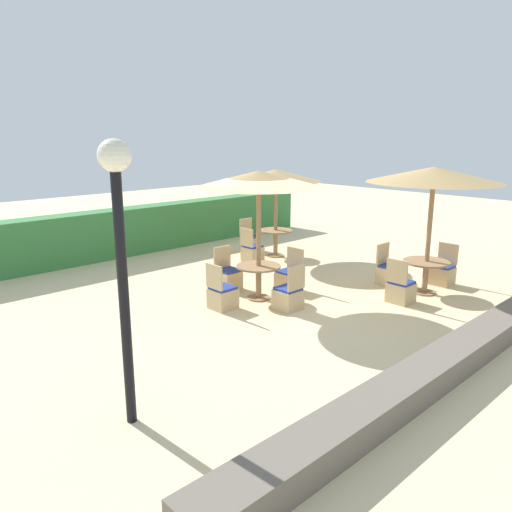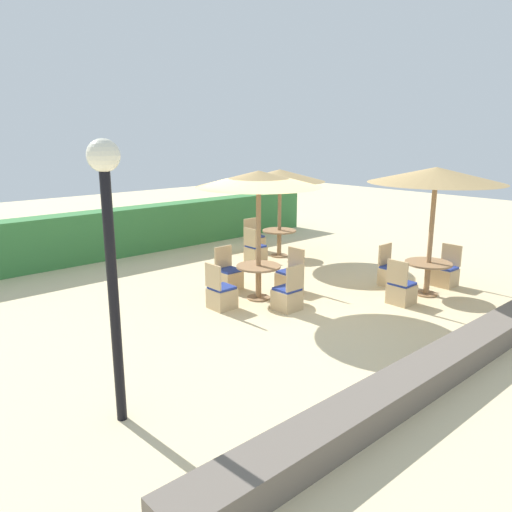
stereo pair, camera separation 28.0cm
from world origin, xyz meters
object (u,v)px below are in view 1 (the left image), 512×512
at_px(patio_chair_back_right_north, 250,242).
at_px(patio_chair_center_south, 289,297).
at_px(parasol_center, 259,179).
at_px(patio_chair_front_right_north, 389,273).
at_px(lamp_post, 119,229).
at_px(patio_chair_front_right_east, 442,273).
at_px(round_table_back_right, 276,236).
at_px(round_table_front_right, 426,269).
at_px(patio_chair_center_west, 222,296).
at_px(patio_chair_center_north, 228,277).
at_px(parasol_front_right, 434,175).
at_px(patio_chair_back_right_west, 252,252).
at_px(patio_chair_center_east, 289,279).
at_px(parasol_back_right, 276,176).
at_px(patio_chair_front_right_west, 400,290).
at_px(round_table_center, 259,274).

height_order(patio_chair_back_right_north, patio_chair_center_south, same).
bearing_deg(parasol_center, patio_chair_front_right_north, -24.68).
bearing_deg(patio_chair_center_south, lamp_post, -162.30).
relative_size(patio_chair_front_right_east, round_table_back_right, 1.00).
distance_m(round_table_front_right, patio_chair_center_west, 4.43).
xyz_separation_m(lamp_post, patio_chair_front_right_north, (7.14, 0.92, -2.09)).
height_order(patio_chair_center_south, patio_chair_center_north, same).
height_order(parasol_front_right, parasol_center, parasol_front_right).
relative_size(patio_chair_back_right_north, patio_chair_back_right_west, 1.00).
bearing_deg(parasol_center, patio_chair_back_right_west, 49.34).
bearing_deg(parasol_front_right, patio_chair_center_north, 132.11).
xyz_separation_m(parasol_center, patio_chair_center_east, (0.88, -0.06, -2.21)).
height_order(lamp_post, patio_chair_front_right_east, lamp_post).
distance_m(lamp_post, patio_chair_center_east, 5.97).
xyz_separation_m(parasol_front_right, patio_chair_front_right_north, (0.02, 0.89, -2.27)).
distance_m(patio_chair_front_right_north, parasol_back_right, 4.16).
distance_m(parasol_front_right, patio_chair_back_right_west, 5.16).
bearing_deg(lamp_post, patio_chair_front_right_west, 0.66).
distance_m(parasol_back_right, round_table_back_right, 1.68).
distance_m(round_table_front_right, patio_chair_front_right_west, 0.96).
height_order(patio_chair_center_west, patio_chair_center_north, same).
relative_size(parasol_back_right, patio_chair_center_south, 2.64).
bearing_deg(patio_chair_back_right_north, patio_chair_front_right_north, 90.00).
xyz_separation_m(round_table_front_right, patio_chair_center_west, (-3.80, 2.26, -0.28)).
relative_size(round_table_back_right, patio_chair_center_south, 1.00).
relative_size(parasol_front_right, round_table_back_right, 2.93).
relative_size(patio_chair_front_right_north, round_table_back_right, 1.00).
distance_m(round_table_back_right, round_table_center, 3.74).
height_order(patio_chair_front_right_north, round_table_center, patio_chair_front_right_north).
height_order(round_table_front_right, patio_chair_front_right_east, patio_chair_front_right_east).
height_order(patio_chair_front_right_west, patio_chair_back_right_west, same).
distance_m(parasol_front_right, patio_chair_front_right_north, 2.44).
xyz_separation_m(lamp_post, round_table_center, (4.27, 2.24, -1.82)).
distance_m(patio_chair_front_right_east, patio_chair_front_right_west, 1.82).
bearing_deg(round_table_back_right, patio_chair_back_right_west, 179.90).
bearing_deg(patio_chair_center_west, round_table_back_right, 120.73).
height_order(patio_chair_front_right_east, round_table_back_right, patio_chair_front_right_east).
distance_m(round_table_front_right, patio_chair_front_right_east, 0.94).
xyz_separation_m(patio_chair_back_right_north, parasol_center, (-2.87, -3.34, 2.21)).
bearing_deg(patio_chair_back_right_west, patio_chair_center_south, -32.43).
relative_size(patio_chair_front_right_north, parasol_center, 0.35).
height_order(parasol_center, patio_chair_center_south, parasol_center).
distance_m(patio_chair_back_right_west, patio_chair_center_east, 2.66).
relative_size(lamp_post, parasol_front_right, 1.21).
relative_size(parasol_front_right, patio_chair_center_south, 2.94).
relative_size(patio_chair_front_right_north, patio_chair_center_north, 1.00).
xyz_separation_m(patio_chair_front_right_west, patio_chair_center_south, (-1.97, 1.28, 0.00)).
distance_m(patio_chair_back_right_north, patio_chair_center_west, 5.03).
bearing_deg(round_table_back_right, patio_chair_back_right_north, 92.77).
relative_size(lamp_post, patio_chair_front_right_north, 3.57).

